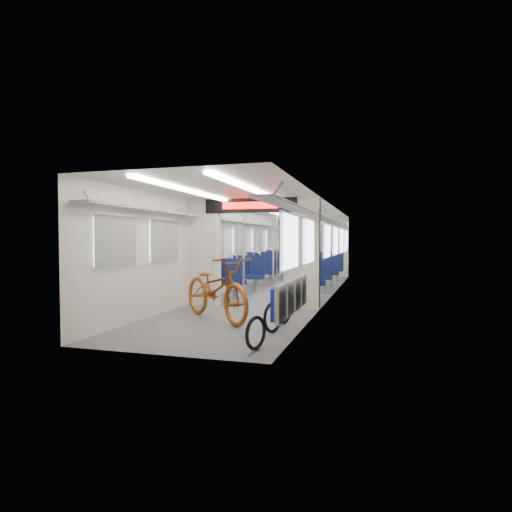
% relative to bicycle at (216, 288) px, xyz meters
% --- Properties ---
extents(carriage, '(12.00, 12.02, 2.31)m').
position_rel_bicycle_xyz_m(carriage, '(0.17, 3.36, 0.94)').
color(carriage, '#515456').
rests_on(carriage, ground).
extents(bicycle, '(2.12, 1.94, 1.12)m').
position_rel_bicycle_xyz_m(bicycle, '(0.00, 0.00, 0.00)').
color(bicycle, '#914715').
rests_on(bicycle, ground).
extents(flip_bench, '(0.12, 2.09, 0.50)m').
position_rel_bicycle_xyz_m(flip_bench, '(1.52, -0.77, 0.02)').
color(flip_bench, gray).
rests_on(flip_bench, carriage).
extents(bike_hoop_a, '(0.19, 0.44, 0.45)m').
position_rel_bicycle_xyz_m(bike_hoop_a, '(1.27, -1.82, -0.36)').
color(bike_hoop_a, black).
rests_on(bike_hoop_a, ground).
extents(bike_hoop_b, '(0.21, 0.48, 0.49)m').
position_rel_bicycle_xyz_m(bike_hoop_b, '(1.23, -0.76, -0.34)').
color(bike_hoop_b, black).
rests_on(bike_hoop_b, ground).
extents(bike_hoop_c, '(0.20, 0.50, 0.51)m').
position_rel_bicycle_xyz_m(bike_hoop_c, '(1.25, 0.00, -0.33)').
color(bike_hoop_c, black).
rests_on(bike_hoop_c, ground).
extents(seat_bay_near_left, '(0.91, 2.09, 1.10)m').
position_rel_bicycle_xyz_m(seat_bay_near_left, '(-0.77, 3.43, -0.02)').
color(seat_bay_near_left, '#0E173F').
rests_on(seat_bay_near_left, ground).
extents(seat_bay_near_right, '(0.88, 1.91, 1.05)m').
position_rel_bicycle_xyz_m(seat_bay_near_right, '(1.10, 3.88, -0.04)').
color(seat_bay_near_right, '#0E173F').
rests_on(seat_bay_near_right, ground).
extents(seat_bay_far_left, '(0.96, 2.32, 1.17)m').
position_rel_bicycle_xyz_m(seat_bay_far_left, '(-0.77, 6.91, 0.01)').
color(seat_bay_far_left, '#0E173F').
rests_on(seat_bay_far_left, ground).
extents(seat_bay_far_right, '(0.91, 2.08, 1.10)m').
position_rel_bicycle_xyz_m(seat_bay_far_right, '(1.10, 7.09, -0.02)').
color(seat_bay_far_right, '#0E173F').
rests_on(seat_bay_far_right, ground).
extents(stanchion_near_left, '(0.04, 0.04, 2.30)m').
position_rel_bicycle_xyz_m(stanchion_near_left, '(-0.12, 1.96, 0.59)').
color(stanchion_near_left, silver).
rests_on(stanchion_near_left, ground).
extents(stanchion_near_right, '(0.04, 0.04, 2.30)m').
position_rel_bicycle_xyz_m(stanchion_near_right, '(0.47, 2.33, 0.59)').
color(stanchion_near_right, silver).
rests_on(stanchion_near_right, ground).
extents(stanchion_far_left, '(0.04, 0.04, 2.30)m').
position_rel_bicycle_xyz_m(stanchion_far_left, '(-0.24, 5.60, 0.59)').
color(stanchion_far_left, silver).
rests_on(stanchion_far_left, ground).
extents(stanchion_far_right, '(0.04, 0.04, 2.30)m').
position_rel_bicycle_xyz_m(stanchion_far_right, '(0.48, 5.46, 0.59)').
color(stanchion_far_right, silver).
rests_on(stanchion_far_right, ground).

